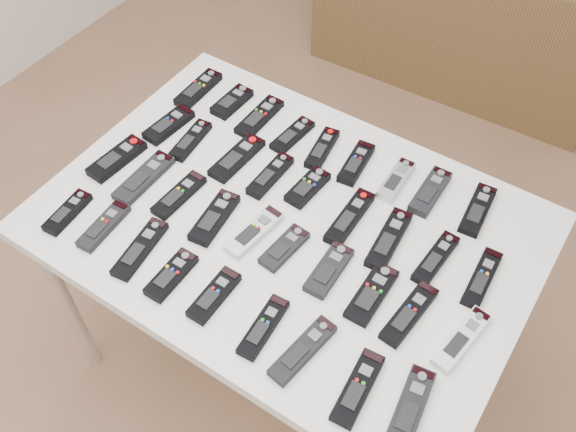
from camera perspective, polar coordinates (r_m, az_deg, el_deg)
The scene contains 40 objects.
ground at distance 2.32m, azimuth -1.05°, elevation -13.23°, with size 4.00×4.00×0.00m, color brown.
table at distance 1.71m, azimuth 0.00°, elevation -1.64°, with size 1.25×0.88×0.78m.
sideboard at distance 3.21m, azimuth 15.19°, elevation 16.45°, with size 1.38×0.38×0.69m, color #503620.
remote_0 at distance 2.04m, azimuth -7.97°, elevation 11.12°, with size 0.05×0.18×0.02m, color black.
remote_1 at distance 1.98m, azimuth -5.00°, elevation 10.09°, with size 0.06×0.14×0.02m, color black.
remote_2 at distance 1.93m, azimuth -2.56°, elevation 8.79°, with size 0.06×0.18×0.02m, color black.
remote_3 at distance 1.87m, azimuth 0.39°, elevation 7.20°, with size 0.05×0.16×0.02m, color black.
remote_4 at distance 1.83m, azimuth 3.05°, elevation 6.00°, with size 0.05×0.16×0.02m, color black.
remote_5 at distance 1.80m, azimuth 6.08°, elevation 4.70°, with size 0.05×0.16×0.02m, color black.
remote_6 at distance 1.77m, azimuth 9.56°, elevation 3.16°, with size 0.05×0.15×0.02m, color #B7B7BC.
remote_7 at distance 1.76m, azimuth 12.52°, elevation 2.13°, with size 0.05×0.17×0.02m, color black.
remote_8 at distance 1.75m, azimuth 16.51°, elevation 0.53°, with size 0.05×0.18×0.02m, color black.
remote_9 at distance 1.93m, azimuth -10.55°, elevation 7.98°, with size 0.06×0.16×0.02m, color black.
remote_10 at distance 1.88m, azimuth -8.64°, elevation 6.68°, with size 0.05×0.16×0.02m, color black.
remote_11 at distance 1.81m, azimuth -4.56°, elevation 5.20°, with size 0.06×0.19×0.02m, color black.
remote_12 at distance 1.76m, azimuth -1.59°, elevation 3.63°, with size 0.05×0.17×0.02m, color black.
remote_13 at distance 1.73m, azimuth 1.76°, elevation 2.58°, with size 0.06×0.14×0.02m, color black.
remote_14 at distance 1.67m, azimuth 5.50°, elevation -0.12°, with size 0.05×0.19×0.02m, color black.
remote_15 at distance 1.64m, azimuth 8.95°, elevation -2.06°, with size 0.05×0.20×0.02m, color black.
remote_16 at distance 1.63m, azimuth 12.99°, elevation -3.71°, with size 0.04×0.17×0.02m, color black.
remote_17 at distance 1.62m, azimuth 16.85°, elevation -5.31°, with size 0.05×0.18×0.02m, color black.
remote_18 at distance 1.86m, azimuth -14.96°, elevation 4.96°, with size 0.06×0.18×0.02m, color black.
remote_19 at distance 1.80m, azimuth -12.68°, elevation 3.34°, with size 0.06×0.20×0.02m, color black.
remote_20 at distance 1.74m, azimuth -9.66°, elevation 1.86°, with size 0.05×0.17×0.02m, color black.
remote_21 at distance 1.67m, azimuth -6.55°, elevation -0.13°, with size 0.06×0.18×0.02m, color black.
remote_22 at distance 1.64m, azimuth -3.02°, elevation -1.38°, with size 0.05×0.18×0.02m, color #B7B7BC.
remote_23 at distance 1.60m, azimuth -0.34°, elevation -2.85°, with size 0.05×0.15×0.02m, color black.
remote_24 at distance 1.57m, azimuth 3.65°, elevation -4.79°, with size 0.06×0.16×0.02m, color black.
remote_25 at distance 1.54m, azimuth 7.45°, elevation -6.86°, with size 0.06×0.17×0.02m, color black.
remote_26 at distance 1.53m, azimuth 10.72°, elevation -8.53°, with size 0.05×0.19×0.02m, color black.
remote_27 at distance 1.52m, azimuth 15.16°, elevation -10.53°, with size 0.05×0.18×0.02m, color silver.
remote_28 at distance 1.77m, azimuth -19.01°, elevation 0.32°, with size 0.05×0.15×0.02m, color black.
remote_29 at distance 1.71m, azimuth -16.05°, elevation -0.84°, with size 0.05×0.16×0.02m, color black.
remote_30 at distance 1.64m, azimuth -13.01°, elevation -2.85°, with size 0.05×0.19×0.02m, color black.
remote_31 at distance 1.58m, azimuth -10.33°, elevation -5.19°, with size 0.05×0.15×0.02m, color black.
remote_32 at distance 1.53m, azimuth -6.58°, elevation -7.01°, with size 0.05×0.15×0.02m, color black.
remote_33 at distance 1.48m, azimuth -2.20°, elevation -9.83°, with size 0.05×0.17×0.02m, color black.
remote_34 at distance 1.45m, azimuth 1.32°, elevation -11.83°, with size 0.05×0.19×0.02m, color black.
remote_35 at distance 1.42m, azimuth 6.23°, elevation -14.95°, with size 0.05×0.18×0.02m, color black.
remote_36 at distance 1.42m, azimuth 10.82°, elevation -16.41°, with size 0.05×0.19×0.02m, color black.
Camera 1 is at (0.59, -0.82, 2.09)m, focal length 40.00 mm.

